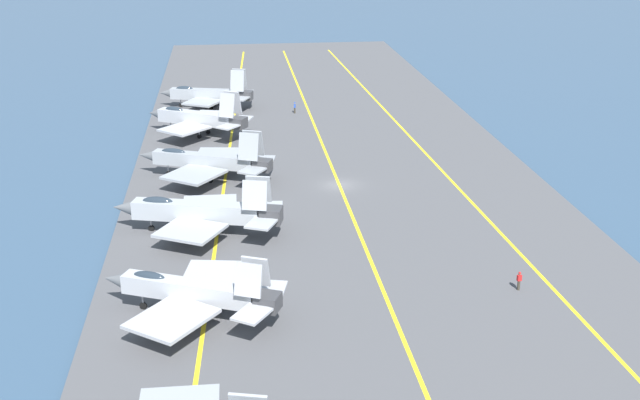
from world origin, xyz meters
The scene contains 12 objects.
ground_plane centered at (0.00, 0.00, 0.00)m, with size 2000.00×2000.00×0.00m, color #334C66.
carrier_deck centered at (0.00, 0.00, 0.20)m, with size 199.38×49.10×0.40m, color #4C4C4F.
deck_stripe_foul_line centered at (0.00, -13.50, 0.40)m, with size 179.44×0.36×0.01m, color yellow.
deck_stripe_centerline centered at (0.00, 0.00, 0.40)m, with size 179.44×0.36×0.01m, color yellow.
deck_stripe_edge_line centered at (0.00, 13.50, 0.40)m, with size 179.44×0.36×0.01m, color yellow.
parked_jet_second centered at (-30.15, 15.88, 2.68)m, with size 14.02×15.23×5.70m.
parked_jet_third centered at (-12.85, 15.83, 2.75)m, with size 12.99×17.35×6.15m.
parked_jet_fourth centered at (3.80, 15.32, 2.75)m, with size 14.31×16.79×6.33m.
parked_jet_fifth centered at (23.07, 16.89, 2.94)m, with size 13.72×15.35×6.74m.
parked_jet_sixth centered at (39.24, 15.74, 2.66)m, with size 11.81×15.35×6.38m.
crew_red_vest centered at (-28.53, -11.56, 1.34)m, with size 0.34×0.43×1.72m.
crew_blue_vest centered at (34.26, 2.27, 1.39)m, with size 0.41×0.31×1.80m.
Camera 1 is at (-87.82, 12.49, 31.80)m, focal length 45.00 mm.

